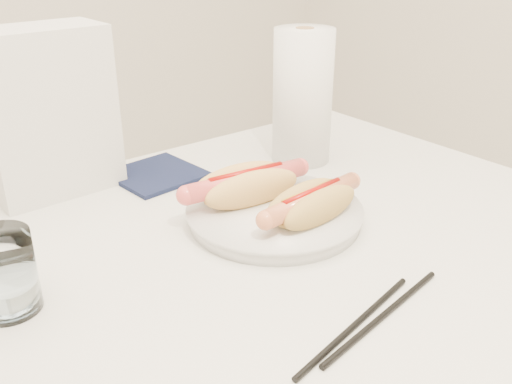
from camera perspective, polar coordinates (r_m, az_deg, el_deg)
table at (r=0.77m, az=-3.93°, el=-10.76°), size 1.20×0.80×0.75m
plate at (r=0.83m, az=1.88°, el=-2.40°), size 0.27×0.27×0.02m
hotdog_left at (r=0.84m, az=-1.00°, el=0.66°), size 0.20×0.09×0.05m
hotdog_right at (r=0.79m, az=5.64°, el=-1.22°), size 0.18×0.08×0.05m
water_glass at (r=0.69m, az=-24.16°, el=-7.48°), size 0.07×0.07×0.10m
chopstick_near at (r=0.63m, az=10.04°, el=-13.04°), size 0.22×0.05×0.01m
chopstick_far at (r=0.65m, az=12.77°, el=-12.07°), size 0.22×0.04×0.01m
napkin_box at (r=0.95m, az=-20.43°, el=7.55°), size 0.20×0.12×0.26m
navy_napkin at (r=1.00m, az=-10.04°, el=1.78°), size 0.15×0.15×0.01m
paper_towel_roll at (r=1.03m, az=4.73°, el=9.58°), size 0.13×0.13×0.24m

